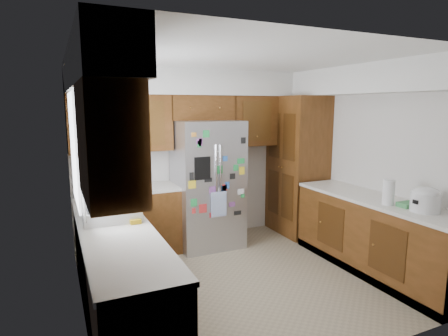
{
  "coord_description": "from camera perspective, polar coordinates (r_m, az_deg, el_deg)",
  "views": [
    {
      "loc": [
        -1.95,
        -3.65,
        2.0
      ],
      "look_at": [
        -0.13,
        0.35,
        1.27
      ],
      "focal_mm": 30.0,
      "sensor_mm": 36.0,
      "label": 1
    }
  ],
  "objects": [
    {
      "name": "left_counter_clutter",
      "position": [
        4.63,
        -17.91,
        -2.87
      ],
      "size": [
        0.37,
        0.84,
        0.38
      ],
      "color": "black",
      "rests_on": "left_counter_run"
    },
    {
      "name": "sink_assembly",
      "position": [
        3.9,
        -17.08,
        -6.03
      ],
      "size": [
        0.52,
        0.74,
        0.37
      ],
      "color": "white",
      "rests_on": "left_counter_run"
    },
    {
      "name": "rice_cooker",
      "position": [
        4.39,
        28.37,
        -4.15
      ],
      "size": [
        0.3,
        0.29,
        0.26
      ],
      "color": "white",
      "rests_on": "right_counter_run"
    },
    {
      "name": "fridge_top_items",
      "position": [
        5.44,
        -3.62,
        12.38
      ],
      "size": [
        0.61,
        0.36,
        0.29
      ],
      "color": "#1419C3",
      "rests_on": "bridge_cabinet"
    },
    {
      "name": "pantry",
      "position": [
        5.98,
        11.09,
        0.36
      ],
      "size": [
        0.6,
        0.9,
        2.15
      ],
      "primitive_type": "cube",
      "color": "#482A0D",
      "rests_on": "ground"
    },
    {
      "name": "paper_towel",
      "position": [
        4.51,
        23.78,
        -3.42
      ],
      "size": [
        0.12,
        0.12,
        0.28
      ],
      "primitive_type": "cylinder",
      "color": "white",
      "rests_on": "right_counter_run"
    },
    {
      "name": "fridge",
      "position": [
        5.34,
        -2.54,
        -2.46
      ],
      "size": [
        0.9,
        0.79,
        1.8
      ],
      "color": "#9C9DA2",
      "rests_on": "ground"
    },
    {
      "name": "floor",
      "position": [
        4.59,
        3.42,
        -16.39
      ],
      "size": [
        3.6,
        3.6,
        0.0
      ],
      "primitive_type": "plane",
      "color": "tan",
      "rests_on": "ground"
    },
    {
      "name": "bridge_cabinet",
      "position": [
        5.44,
        -3.53,
        9.15
      ],
      "size": [
        0.96,
        0.34,
        0.35
      ],
      "primitive_type": "cube",
      "color": "#482A0D",
      "rests_on": "fridge"
    },
    {
      "name": "left_counter_run",
      "position": [
        4.04,
        -14.56,
        -13.78
      ],
      "size": [
        1.36,
        3.2,
        0.92
      ],
      "color": "#482A0D",
      "rests_on": "ground"
    },
    {
      "name": "right_counter_run",
      "position": [
        4.95,
        21.99,
        -9.9
      ],
      "size": [
        0.63,
        2.25,
        0.92
      ],
      "color": "#482A0D",
      "rests_on": "ground"
    },
    {
      "name": "room_shell",
      "position": [
        4.42,
        0.2,
        7.13
      ],
      "size": [
        3.64,
        3.24,
        2.52
      ],
      "color": "beige",
      "rests_on": "ground"
    }
  ]
}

